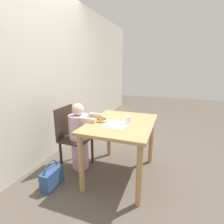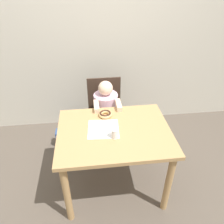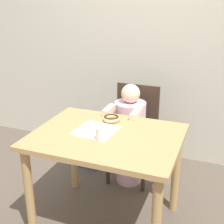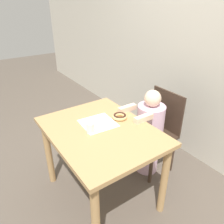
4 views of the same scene
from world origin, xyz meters
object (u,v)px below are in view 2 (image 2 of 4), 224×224
donut (105,114)px  cup (115,133)px  child_figure (106,118)px  chair (105,113)px  handbag (68,137)px

donut → cup: 0.33m
child_figure → cup: size_ratio=10.81×
chair → child_figure: size_ratio=0.93×
donut → child_figure: bearing=83.9°
child_figure → donut: bearing=-96.1°
child_figure → donut: child_figure is taller
chair → donut: 0.54m
child_figure → cup: (0.01, -0.66, 0.31)m
child_figure → handbag: 0.59m
chair → handbag: size_ratio=2.53×
chair → child_figure: child_figure is taller
chair → donut: bearing=-94.6°
chair → handbag: 0.58m
donut → cup: cup is taller
chair → cup: size_ratio=10.07×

